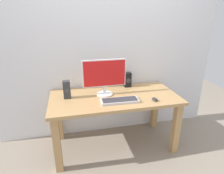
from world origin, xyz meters
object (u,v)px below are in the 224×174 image
monitor (104,76)px  keyboard_primary (120,101)px  mouse (155,99)px  desk (114,105)px  speaker_left (67,90)px  speaker_right (127,80)px

monitor → keyboard_primary: (0.12, -0.25, -0.22)m
keyboard_primary → monitor: bearing=116.1°
monitor → mouse: 0.65m
desk → speaker_left: bearing=172.6°
keyboard_primary → speaker_left: size_ratio=2.03×
desk → mouse: (0.42, -0.23, 0.13)m
speaker_left → keyboard_primary: bearing=-22.9°
monitor → speaker_right: 0.43m
desk → speaker_left: (-0.55, 0.07, 0.22)m
monitor → keyboard_primary: 0.36m
desk → mouse: 0.50m
speaker_left → speaker_right: bearing=14.6°
desk → speaker_left: speaker_left is taller
monitor → speaker_right: bearing=29.3°
mouse → speaker_right: speaker_right is taller
monitor → mouse: (0.52, -0.32, -0.22)m
mouse → speaker_right: bearing=93.7°
desk → monitor: bearing=141.6°
speaker_left → mouse: bearing=-17.4°
mouse → speaker_left: size_ratio=0.38×
keyboard_primary → mouse: mouse is taller
keyboard_primary → desk: bearing=96.6°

